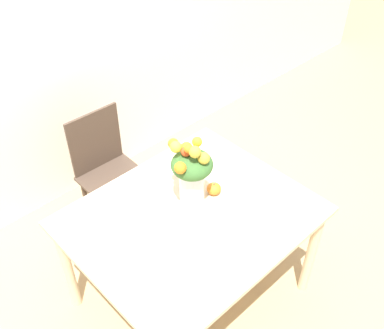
{
  "coord_description": "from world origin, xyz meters",
  "views": [
    {
      "loc": [
        -1.16,
        -1.23,
        2.56
      ],
      "look_at": [
        0.07,
        0.07,
        1.03
      ],
      "focal_mm": 42.0,
      "sensor_mm": 36.0,
      "label": 1
    }
  ],
  "objects": [
    {
      "name": "dining_chair_near_window",
      "position": [
        0.05,
        0.9,
        0.47
      ],
      "size": [
        0.43,
        0.43,
        0.9
      ],
      "rotation": [
        0.0,
        0.0,
        -0.02
      ],
      "color": "#47382D",
      "rests_on": "ground_plane"
    },
    {
      "name": "ground_plane",
      "position": [
        0.0,
        0.0,
        0.0
      ],
      "size": [
        12.0,
        12.0,
        0.0
      ],
      "primitive_type": "plane",
      "color": "tan"
    },
    {
      "name": "dining_table",
      "position": [
        0.0,
        0.0,
        0.67
      ],
      "size": [
        1.27,
        1.05,
        0.76
      ],
      "color": "beige",
      "rests_on": "ground_plane"
    },
    {
      "name": "pumpkin",
      "position": [
        0.21,
        0.04,
        0.79
      ],
      "size": [
        0.08,
        0.08,
        0.08
      ],
      "color": "orange",
      "rests_on": "dining_table"
    },
    {
      "name": "wall_back",
      "position": [
        0.0,
        1.43,
        1.35
      ],
      "size": [
        8.0,
        0.06,
        2.7
      ],
      "color": "white",
      "rests_on": "ground_plane"
    },
    {
      "name": "flower_vase",
      "position": [
        0.07,
        0.08,
        0.97
      ],
      "size": [
        0.25,
        0.25,
        0.43
      ],
      "color": "silver",
      "rests_on": "dining_table"
    }
  ]
}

